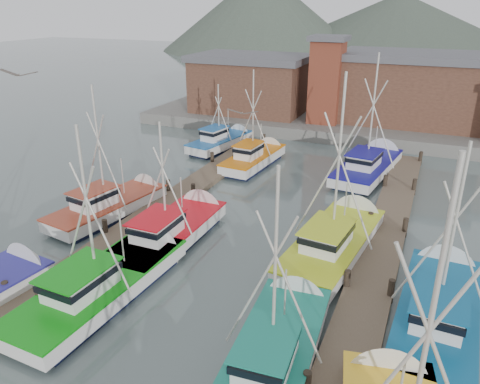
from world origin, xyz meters
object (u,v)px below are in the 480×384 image
at_px(lookout_tower, 327,79).
at_px(boat_8, 174,230).
at_px(boat_4, 110,280).
at_px(boat_12, 256,157).

height_order(lookout_tower, boat_8, lookout_tower).
bearing_deg(boat_4, boat_8, 91.46).
relative_size(lookout_tower, boat_4, 0.82).
relative_size(lookout_tower, boat_12, 0.99).
bearing_deg(boat_8, boat_4, -91.15).
bearing_deg(boat_8, boat_12, 92.29).
xyz_separation_m(lookout_tower, boat_12, (-2.71, -12.36, -4.87)).
xyz_separation_m(lookout_tower, boat_8, (-2.16, -26.73, -4.87)).
bearing_deg(boat_4, lookout_tower, 88.68).
height_order(lookout_tower, boat_12, lookout_tower).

